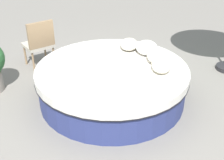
# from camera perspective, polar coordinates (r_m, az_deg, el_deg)

# --- Properties ---
(ground_plane) EXTENTS (16.00, 16.00, 0.00)m
(ground_plane) POSITION_cam_1_polar(r_m,az_deg,el_deg) (4.89, -0.00, -3.61)
(ground_plane) COLOR gray
(round_bed) EXTENTS (2.47, 2.47, 0.59)m
(round_bed) POSITION_cam_1_polar(r_m,az_deg,el_deg) (4.74, -0.00, -0.55)
(round_bed) COLOR navy
(round_bed) RESTS_ON ground_plane
(throw_pillow_0) EXTENTS (0.49, 0.30, 0.16)m
(throw_pillow_0) POSITION_cam_1_polar(r_m,az_deg,el_deg) (4.55, 9.71, 2.89)
(throw_pillow_0) COLOR beige
(throw_pillow_0) RESTS_ON round_bed
(throw_pillow_1) EXTENTS (0.51, 0.29, 0.18)m
(throw_pillow_1) POSITION_cam_1_polar(r_m,az_deg,el_deg) (4.83, 8.64, 4.77)
(throw_pillow_1) COLOR beige
(throw_pillow_1) RESTS_ON round_bed
(throw_pillow_2) EXTENTS (0.51, 0.38, 0.20)m
(throw_pillow_2) POSITION_cam_1_polar(r_m,az_deg,el_deg) (5.11, 6.90, 6.44)
(throw_pillow_2) COLOR white
(throw_pillow_2) RESTS_ON round_bed
(throw_pillow_3) EXTENTS (0.50, 0.33, 0.16)m
(throw_pillow_3) POSITION_cam_1_polar(r_m,az_deg,el_deg) (5.28, 3.39, 7.12)
(throw_pillow_3) COLOR beige
(throw_pillow_3) RESTS_ON round_bed
(patio_chair) EXTENTS (0.72, 0.72, 0.98)m
(patio_chair) POSITION_cam_1_polar(r_m,az_deg,el_deg) (5.87, -14.19, 7.46)
(patio_chair) COLOR #997A56
(patio_chair) RESTS_ON ground_plane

